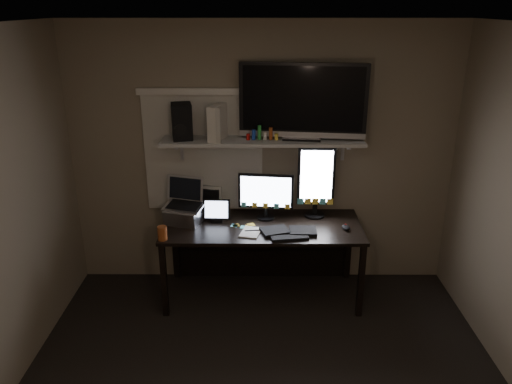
{
  "coord_description": "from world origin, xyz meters",
  "views": [
    {
      "loc": [
        -0.04,
        -2.7,
        2.61
      ],
      "look_at": [
        -0.06,
        1.25,
        1.12
      ],
      "focal_mm": 35.0,
      "sensor_mm": 36.0,
      "label": 1
    }
  ],
  "objects_px": {
    "keyboard": "(289,231)",
    "laptop": "(184,202)",
    "cup": "(162,233)",
    "tv": "(303,102)",
    "game_console": "(217,123)",
    "mouse": "(346,227)",
    "monitor_landscape": "(266,196)",
    "monitor_portrait": "(316,182)",
    "desk": "(262,237)",
    "speaker": "(182,121)",
    "tablet": "(217,210)"
  },
  "relations": [
    {
      "from": "desk",
      "to": "tablet",
      "type": "relative_size",
      "value": 7.19
    },
    {
      "from": "cup",
      "to": "game_console",
      "type": "distance_m",
      "value": 1.07
    },
    {
      "from": "cup",
      "to": "tablet",
      "type": "bearing_deg",
      "value": 41.52
    },
    {
      "from": "desk",
      "to": "cup",
      "type": "height_order",
      "value": "cup"
    },
    {
      "from": "desk",
      "to": "monitor_portrait",
      "type": "bearing_deg",
      "value": 9.85
    },
    {
      "from": "monitor_landscape",
      "to": "speaker",
      "type": "height_order",
      "value": "speaker"
    },
    {
      "from": "laptop",
      "to": "cup",
      "type": "bearing_deg",
      "value": -94.38
    },
    {
      "from": "laptop",
      "to": "tv",
      "type": "bearing_deg",
      "value": 24.7
    },
    {
      "from": "desk",
      "to": "monitor_landscape",
      "type": "height_order",
      "value": "monitor_landscape"
    },
    {
      "from": "desk",
      "to": "mouse",
      "type": "relative_size",
      "value": 17.72
    },
    {
      "from": "monitor_portrait",
      "to": "game_console",
      "type": "xyz_separation_m",
      "value": [
        -0.89,
        -0.03,
        0.56
      ]
    },
    {
      "from": "mouse",
      "to": "tablet",
      "type": "xyz_separation_m",
      "value": [
        -1.16,
        0.17,
        0.09
      ]
    },
    {
      "from": "tv",
      "to": "laptop",
      "type": "bearing_deg",
      "value": -164.68
    },
    {
      "from": "cup",
      "to": "tv",
      "type": "xyz_separation_m",
      "value": [
        1.2,
        0.52,
        1.02
      ]
    },
    {
      "from": "monitor_portrait",
      "to": "keyboard",
      "type": "relative_size",
      "value": 1.4
    },
    {
      "from": "tv",
      "to": "game_console",
      "type": "xyz_separation_m",
      "value": [
        -0.75,
        -0.03,
        -0.18
      ]
    },
    {
      "from": "desk",
      "to": "mouse",
      "type": "distance_m",
      "value": 0.8
    },
    {
      "from": "desk",
      "to": "speaker",
      "type": "height_order",
      "value": "speaker"
    },
    {
      "from": "monitor_portrait",
      "to": "laptop",
      "type": "height_order",
      "value": "monitor_portrait"
    },
    {
      "from": "monitor_landscape",
      "to": "laptop",
      "type": "distance_m",
      "value": 0.75
    },
    {
      "from": "laptop",
      "to": "cup",
      "type": "xyz_separation_m",
      "value": [
        -0.14,
        -0.36,
        -0.14
      ]
    },
    {
      "from": "keyboard",
      "to": "tv",
      "type": "distance_m",
      "value": 1.14
    },
    {
      "from": "desk",
      "to": "monitor_portrait",
      "type": "distance_m",
      "value": 0.72
    },
    {
      "from": "keyboard",
      "to": "game_console",
      "type": "relative_size",
      "value": 1.59
    },
    {
      "from": "desk",
      "to": "tv",
      "type": "bearing_deg",
      "value": 14.83
    },
    {
      "from": "tv",
      "to": "game_console",
      "type": "distance_m",
      "value": 0.77
    },
    {
      "from": "cup",
      "to": "speaker",
      "type": "relative_size",
      "value": 0.38
    },
    {
      "from": "monitor_portrait",
      "to": "tv",
      "type": "height_order",
      "value": "tv"
    },
    {
      "from": "tablet",
      "to": "monitor_landscape",
      "type": "bearing_deg",
      "value": 10.99
    },
    {
      "from": "desk",
      "to": "tv",
      "type": "distance_m",
      "value": 1.31
    },
    {
      "from": "desk",
      "to": "speaker",
      "type": "xyz_separation_m",
      "value": [
        -0.72,
        0.09,
        1.09
      ]
    },
    {
      "from": "cup",
      "to": "monitor_portrait",
      "type": "bearing_deg",
      "value": 20.7
    },
    {
      "from": "desk",
      "to": "speaker",
      "type": "bearing_deg",
      "value": 172.81
    },
    {
      "from": "monitor_landscape",
      "to": "cup",
      "type": "relative_size",
      "value": 4.23
    },
    {
      "from": "monitor_portrait",
      "to": "tablet",
      "type": "xyz_separation_m",
      "value": [
        -0.92,
        -0.13,
        -0.23
      ]
    },
    {
      "from": "game_console",
      "to": "keyboard",
      "type": "bearing_deg",
      "value": -8.79
    },
    {
      "from": "cup",
      "to": "keyboard",
      "type": "bearing_deg",
      "value": 7.32
    },
    {
      "from": "monitor_landscape",
      "to": "keyboard",
      "type": "height_order",
      "value": "monitor_landscape"
    },
    {
      "from": "mouse",
      "to": "laptop",
      "type": "xyz_separation_m",
      "value": [
        -1.46,
        0.15,
        0.18
      ]
    },
    {
      "from": "mouse",
      "to": "game_console",
      "type": "height_order",
      "value": "game_console"
    },
    {
      "from": "monitor_landscape",
      "to": "game_console",
      "type": "height_order",
      "value": "game_console"
    },
    {
      "from": "keyboard",
      "to": "game_console",
      "type": "bearing_deg",
      "value": 142.72
    },
    {
      "from": "keyboard",
      "to": "cup",
      "type": "bearing_deg",
      "value": 178.59
    },
    {
      "from": "game_console",
      "to": "laptop",
      "type": "bearing_deg",
      "value": -139.39
    },
    {
      "from": "laptop",
      "to": "game_console",
      "type": "height_order",
      "value": "game_console"
    },
    {
      "from": "cup",
      "to": "game_console",
      "type": "bearing_deg",
      "value": 46.8
    },
    {
      "from": "desk",
      "to": "monitor_portrait",
      "type": "relative_size",
      "value": 2.61
    },
    {
      "from": "monitor_portrait",
      "to": "mouse",
      "type": "relative_size",
      "value": 6.78
    },
    {
      "from": "monitor_landscape",
      "to": "desk",
      "type": "bearing_deg",
      "value": -133.01
    },
    {
      "from": "keyboard",
      "to": "laptop",
      "type": "distance_m",
      "value": 0.99
    }
  ]
}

